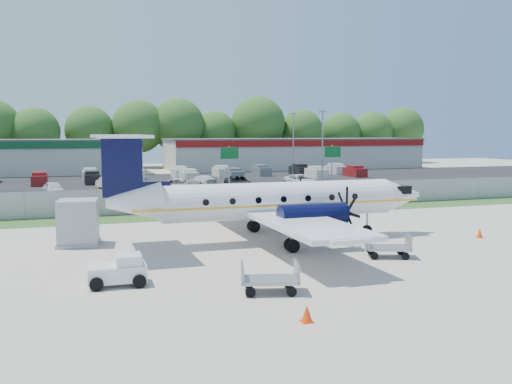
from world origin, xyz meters
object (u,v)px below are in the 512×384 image
object	(u,v)px
baggage_cart_far	(388,247)
service_container	(78,224)
baggage_cart_near	(270,279)
aircraft	(273,200)
pushback_tug	(120,270)

from	to	relation	value
baggage_cart_far	service_container	xyz separation A→B (m)	(-14.75, 8.33, 0.66)
service_container	baggage_cart_far	bearing A→B (deg)	-29.45
baggage_cart_near	aircraft	bearing A→B (deg)	69.06
aircraft	baggage_cart_far	bearing A→B (deg)	-55.92
pushback_tug	service_container	xyz separation A→B (m)	(-1.39, 9.35, 0.59)
pushback_tug	baggage_cart_near	distance (m)	6.30
baggage_cart_far	pushback_tug	bearing A→B (deg)	-175.62
aircraft	pushback_tug	xyz separation A→B (m)	(-9.34, -6.97, -1.78)
aircraft	baggage_cart_near	distance (m)	10.91
baggage_cart_near	service_container	xyz separation A→B (m)	(-6.89, 12.43, 0.64)
aircraft	service_container	size ratio (longest dim) A/B	7.66
baggage_cart_near	baggage_cart_far	distance (m)	8.87
service_container	aircraft	bearing A→B (deg)	-12.54
pushback_tug	service_container	bearing A→B (deg)	98.47
aircraft	service_container	world-z (taller)	aircraft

